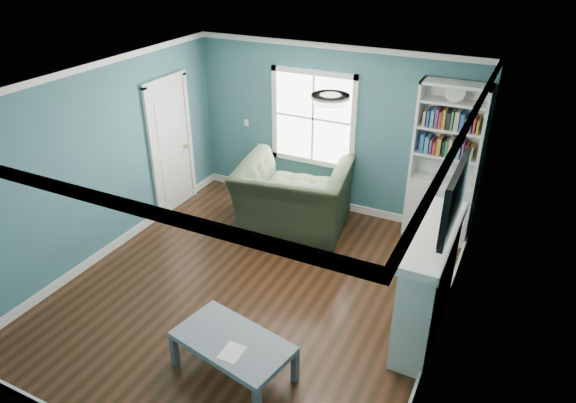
% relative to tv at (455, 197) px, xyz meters
% --- Properties ---
extents(floor, '(5.00, 5.00, 0.00)m').
position_rel_tv_xyz_m(floor, '(-2.20, -0.20, -1.72)').
color(floor, black).
rests_on(floor, ground).
extents(room_walls, '(5.00, 5.00, 5.00)m').
position_rel_tv_xyz_m(room_walls, '(-2.20, -0.20, -0.14)').
color(room_walls, '#347074').
rests_on(room_walls, ground).
extents(trim, '(4.50, 5.00, 2.60)m').
position_rel_tv_xyz_m(trim, '(-2.20, -0.20, -0.49)').
color(trim, white).
rests_on(trim, ground).
extents(window, '(1.40, 0.06, 1.50)m').
position_rel_tv_xyz_m(window, '(-2.50, 2.29, -0.27)').
color(window, white).
rests_on(window, room_walls).
extents(bookshelf, '(0.90, 0.35, 2.31)m').
position_rel_tv_xyz_m(bookshelf, '(-0.43, 2.10, -0.80)').
color(bookshelf, silver).
rests_on(bookshelf, ground).
extents(fireplace, '(0.44, 1.58, 1.30)m').
position_rel_tv_xyz_m(fireplace, '(-0.12, 0.00, -1.09)').
color(fireplace, black).
rests_on(fireplace, ground).
extents(tv, '(0.06, 1.10, 0.65)m').
position_rel_tv_xyz_m(tv, '(0.00, 0.00, 0.00)').
color(tv, black).
rests_on(tv, fireplace).
extents(door, '(0.12, 0.98, 2.17)m').
position_rel_tv_xyz_m(door, '(-4.42, 1.20, -0.65)').
color(door, silver).
rests_on(door, ground).
extents(ceiling_fixture, '(0.38, 0.38, 0.15)m').
position_rel_tv_xyz_m(ceiling_fixture, '(-1.30, -0.10, 0.82)').
color(ceiling_fixture, white).
rests_on(ceiling_fixture, room_walls).
extents(light_switch, '(0.08, 0.01, 0.12)m').
position_rel_tv_xyz_m(light_switch, '(-3.70, 2.28, -0.52)').
color(light_switch, white).
rests_on(light_switch, room_walls).
extents(recliner, '(1.72, 1.27, 1.38)m').
position_rel_tv_xyz_m(recliner, '(-2.41, 1.40, -1.04)').
color(recliner, black).
rests_on(recliner, ground).
extents(coffee_table, '(1.29, 0.87, 0.43)m').
position_rel_tv_xyz_m(coffee_table, '(-1.70, -1.47, -1.35)').
color(coffee_table, '#4B535B').
rests_on(coffee_table, ground).
extents(paper_sheet, '(0.20, 0.25, 0.00)m').
position_rel_tv_xyz_m(paper_sheet, '(-1.61, -1.62, -1.29)').
color(paper_sheet, white).
rests_on(paper_sheet, coffee_table).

